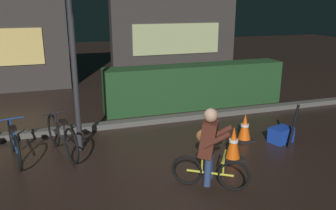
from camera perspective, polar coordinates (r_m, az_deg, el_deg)
ground_plane at (r=6.01m, az=0.00°, el=-10.00°), size 40.00×40.00×0.00m
sidewalk_curb at (r=7.94m, az=-5.04°, el=-2.82°), size 12.00×0.24×0.12m
hedge_row at (r=9.16m, az=4.54°, el=3.13°), size 4.80×0.70×1.13m
storefront_right at (r=13.05m, az=1.09°, el=14.66°), size 4.72×0.54×4.53m
street_post at (r=6.44m, az=-15.04°, el=4.42°), size 0.10×0.10×2.79m
parked_bike_left_mid at (r=6.68m, az=-23.96°, el=-5.71°), size 0.46×1.49×0.70m
parked_bike_center_left at (r=6.61m, az=-17.05°, el=-5.04°), size 0.55×1.54×0.73m
traffic_cone_near at (r=6.25m, az=10.71°, el=-6.26°), size 0.36×0.36×0.61m
traffic_cone_far at (r=7.14m, az=12.51°, el=-3.66°), size 0.36×0.36×0.56m
blue_crate at (r=7.28m, az=18.07°, el=-4.68°), size 0.51×0.43×0.30m
cyclist at (r=5.16m, az=6.82°, el=-7.07°), size 1.01×0.72×1.25m
closed_umbrella at (r=7.06m, az=19.95°, el=-3.30°), size 0.31×0.20×0.82m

